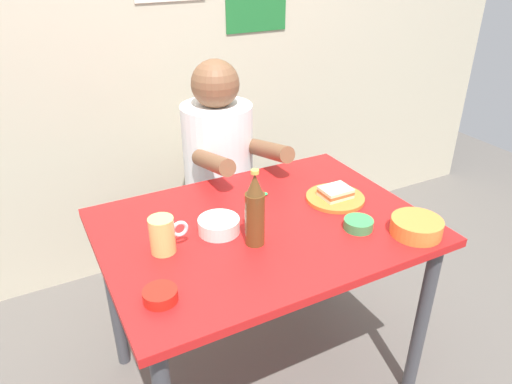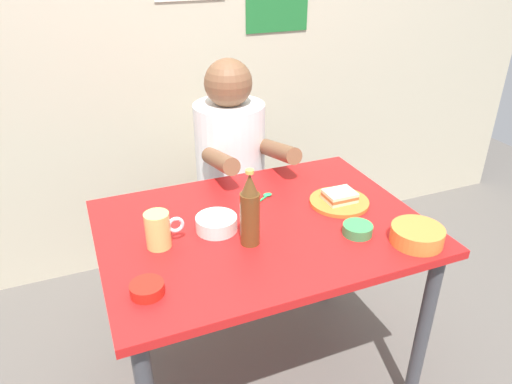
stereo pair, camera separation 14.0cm
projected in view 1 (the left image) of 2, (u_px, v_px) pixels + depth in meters
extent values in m
plane|color=#59544F|center=(262.00, 373.00, 2.00)|extent=(6.00, 6.00, 0.00)
cube|color=#BCB299|center=(156.00, 15.00, 2.21)|extent=(4.40, 0.08, 2.60)
cube|color=red|center=(263.00, 227.00, 1.66)|extent=(1.10, 0.80, 0.03)
cylinder|color=#3F3F44|center=(422.00, 322.00, 1.77)|extent=(0.05, 0.05, 0.71)
cylinder|color=#3F3F44|center=(113.00, 296.00, 1.90)|extent=(0.05, 0.05, 0.71)
cylinder|color=#3F3F44|center=(318.00, 234.00, 2.30)|extent=(0.05, 0.05, 0.71)
cylinder|color=#4C4C51|center=(222.00, 250.00, 2.44)|extent=(0.08, 0.08, 0.41)
cylinder|color=maroon|center=(220.00, 212.00, 2.34)|extent=(0.34, 0.34, 0.04)
cylinder|color=white|center=(218.00, 160.00, 2.21)|extent=(0.32, 0.32, 0.52)
sphere|color=brown|center=(215.00, 84.00, 2.04)|extent=(0.21, 0.21, 0.21)
cylinder|color=brown|center=(213.00, 162.00, 1.90)|extent=(0.07, 0.31, 0.14)
cylinder|color=brown|center=(269.00, 150.00, 2.01)|extent=(0.07, 0.31, 0.14)
cylinder|color=orange|center=(335.00, 198.00, 1.80)|extent=(0.22, 0.22, 0.01)
cube|color=beige|center=(335.00, 195.00, 1.80)|extent=(0.11, 0.09, 0.01)
cube|color=#9E592D|center=(336.00, 192.00, 1.79)|extent=(0.11, 0.09, 0.01)
cube|color=beige|center=(336.00, 189.00, 1.79)|extent=(0.11, 0.09, 0.01)
cylinder|color=#D1BC66|center=(162.00, 235.00, 1.48)|extent=(0.08, 0.08, 0.12)
torus|color=silver|center=(180.00, 229.00, 1.50)|extent=(0.06, 0.01, 0.06)
cylinder|color=#593819|center=(255.00, 219.00, 1.51)|extent=(0.06, 0.06, 0.18)
cone|color=#593819|center=(255.00, 184.00, 1.45)|extent=(0.05, 0.05, 0.07)
cylinder|color=#BFB74C|center=(255.00, 172.00, 1.43)|extent=(0.03, 0.03, 0.01)
cylinder|color=#388C4C|center=(358.00, 224.00, 1.62)|extent=(0.10, 0.10, 0.03)
cylinder|color=#5B643A|center=(359.00, 222.00, 1.62)|extent=(0.08, 0.08, 0.02)
cylinder|color=silver|center=(219.00, 225.00, 1.60)|extent=(0.14, 0.14, 0.05)
cylinder|color=tan|center=(219.00, 223.00, 1.59)|extent=(0.11, 0.11, 0.02)
cylinder|color=#B21E14|center=(160.00, 295.00, 1.30)|extent=(0.10, 0.10, 0.03)
cylinder|color=maroon|center=(160.00, 293.00, 1.29)|extent=(0.08, 0.08, 0.02)
cylinder|color=orange|center=(416.00, 227.00, 1.59)|extent=(0.17, 0.17, 0.05)
cylinder|color=#B25B2D|center=(417.00, 224.00, 1.58)|extent=(0.14, 0.14, 0.02)
cylinder|color=#26A559|center=(257.00, 201.00, 1.79)|extent=(0.09, 0.07, 0.01)
ellipsoid|color=#26A559|center=(264.00, 194.00, 1.83)|extent=(0.04, 0.02, 0.01)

